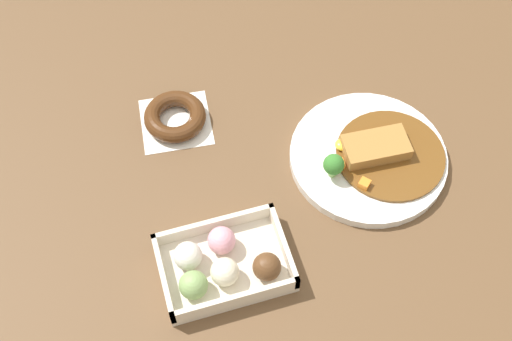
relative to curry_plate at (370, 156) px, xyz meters
name	(u,v)px	position (x,y,z in m)	size (l,w,h in m)	color
ground_plane	(324,193)	(-0.10, -0.04, -0.01)	(1.60, 1.60, 0.00)	brown
curry_plate	(370,156)	(0.00, 0.00, 0.00)	(0.28, 0.28, 0.07)	white
donut_box	(222,264)	(-0.30, -0.13, 0.01)	(0.20, 0.14, 0.06)	beige
chocolate_ring_donut	(175,117)	(-0.31, 0.18, 0.00)	(0.14, 0.14, 0.03)	white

